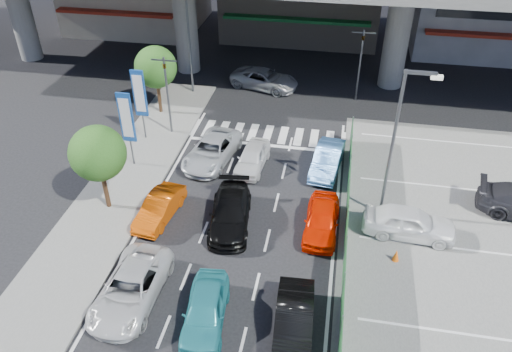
% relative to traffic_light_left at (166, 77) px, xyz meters
% --- Properties ---
extents(ground, '(120.00, 120.00, 0.00)m').
position_rel_traffic_light_left_xyz_m(ground, '(6.20, -12.00, -3.94)').
color(ground, black).
rests_on(ground, ground).
extents(parking_lot, '(12.00, 28.00, 0.06)m').
position_rel_traffic_light_left_xyz_m(parking_lot, '(17.20, -10.00, -3.91)').
color(parking_lot, '#5C5C5A').
rests_on(parking_lot, ground).
extents(sidewalk_left, '(4.00, 30.00, 0.12)m').
position_rel_traffic_light_left_xyz_m(sidewalk_left, '(-0.80, -8.00, -3.88)').
color(sidewalk_left, '#5C5C5A').
rests_on(sidewalk_left, ground).
extents(fence_run, '(0.16, 22.00, 1.80)m').
position_rel_traffic_light_left_xyz_m(fence_run, '(11.50, -11.00, -3.04)').
color(fence_run, '#1A4E24').
rests_on(fence_run, ground).
extents(traffic_light_left, '(1.60, 1.24, 5.20)m').
position_rel_traffic_light_left_xyz_m(traffic_light_left, '(0.00, 0.00, 0.00)').
color(traffic_light_left, '#595B60').
rests_on(traffic_light_left, ground).
extents(traffic_light_right, '(1.60, 1.24, 5.20)m').
position_rel_traffic_light_left_xyz_m(traffic_light_right, '(11.70, 7.00, 0.00)').
color(traffic_light_right, '#595B60').
rests_on(traffic_light_right, ground).
extents(street_lamp_right, '(1.65, 0.22, 8.00)m').
position_rel_traffic_light_left_xyz_m(street_lamp_right, '(13.37, -6.00, 0.83)').
color(street_lamp_right, '#595B60').
rests_on(street_lamp_right, ground).
extents(street_lamp_left, '(1.65, 0.22, 8.00)m').
position_rel_traffic_light_left_xyz_m(street_lamp_left, '(-0.13, 6.00, 0.83)').
color(street_lamp_left, '#595B60').
rests_on(street_lamp_left, ground).
extents(signboard_near, '(0.80, 0.14, 4.70)m').
position_rel_traffic_light_left_xyz_m(signboard_near, '(-1.00, -4.01, -0.87)').
color(signboard_near, '#595B60').
rests_on(signboard_near, ground).
extents(signboard_far, '(0.80, 0.14, 4.70)m').
position_rel_traffic_light_left_xyz_m(signboard_far, '(-1.40, -1.01, -0.87)').
color(signboard_far, '#595B60').
rests_on(signboard_far, ground).
extents(tree_near, '(2.80, 2.80, 4.80)m').
position_rel_traffic_light_left_xyz_m(tree_near, '(-0.80, -8.00, -0.55)').
color(tree_near, '#382314').
rests_on(tree_near, ground).
extents(tree_far, '(2.80, 2.80, 4.80)m').
position_rel_traffic_light_left_xyz_m(tree_far, '(-1.60, 2.50, -0.55)').
color(tree_far, '#382314').
rests_on(tree_far, ground).
extents(sedan_white_mid_left, '(2.42, 5.03, 1.38)m').
position_rel_traffic_light_left_xyz_m(sedan_white_mid_left, '(2.77, -13.65, -3.25)').
color(sedan_white_mid_left, silver).
rests_on(sedan_white_mid_left, ground).
extents(taxi_teal_mid, '(2.03, 4.19, 1.38)m').
position_rel_traffic_light_left_xyz_m(taxi_teal_mid, '(6.13, -14.19, -3.25)').
color(taxi_teal_mid, teal).
rests_on(taxi_teal_mid, ground).
extents(hatch_black_mid_right, '(1.70, 4.27, 1.38)m').
position_rel_traffic_light_left_xyz_m(hatch_black_mid_right, '(9.69, -14.12, -3.25)').
color(hatch_black_mid_right, black).
rests_on(hatch_black_mid_right, ground).
extents(taxi_orange_left, '(1.82, 3.94, 1.25)m').
position_rel_traffic_light_left_xyz_m(taxi_orange_left, '(2.13, -8.27, -3.31)').
color(taxi_orange_left, '#CD4905').
rests_on(taxi_orange_left, ground).
extents(sedan_black_mid, '(2.53, 4.96, 1.38)m').
position_rel_traffic_light_left_xyz_m(sedan_black_mid, '(5.77, -8.10, -3.25)').
color(sedan_black_mid, black).
rests_on(sedan_black_mid, ground).
extents(taxi_orange_right, '(1.70, 4.08, 1.38)m').
position_rel_traffic_light_left_xyz_m(taxi_orange_right, '(10.30, -7.79, -3.25)').
color(taxi_orange_right, '#EC2000').
rests_on(taxi_orange_right, ground).
extents(wagon_silver_front_left, '(3.02, 5.26, 1.38)m').
position_rel_traffic_light_left_xyz_m(wagon_silver_front_left, '(3.42, -2.67, -3.25)').
color(wagon_silver_front_left, '#B1B5BA').
rests_on(wagon_silver_front_left, ground).
extents(sedan_white_front_mid, '(1.82, 3.91, 1.30)m').
position_rel_traffic_light_left_xyz_m(sedan_white_front_mid, '(5.91, -2.91, -3.29)').
color(sedan_white_front_mid, silver).
rests_on(sedan_white_front_mid, ground).
extents(kei_truck_front_right, '(1.95, 4.33, 1.38)m').
position_rel_traffic_light_left_xyz_m(kei_truck_front_right, '(10.22, -2.40, -3.25)').
color(kei_truck_front_right, '#4B83C9').
rests_on(kei_truck_front_right, ground).
extents(crossing_wagon_silver, '(5.57, 3.63, 1.42)m').
position_rel_traffic_light_left_xyz_m(crossing_wagon_silver, '(4.82, 7.78, -3.22)').
color(crossing_wagon_silver, '#A2A5A9').
rests_on(crossing_wagon_silver, ground).
extents(parked_sedan_white, '(4.52, 2.02, 1.51)m').
position_rel_traffic_light_left_xyz_m(parked_sedan_white, '(14.48, -7.38, -3.12)').
color(parked_sedan_white, white).
rests_on(parked_sedan_white, parking_lot).
extents(traffic_cone, '(0.35, 0.35, 0.62)m').
position_rel_traffic_light_left_xyz_m(traffic_cone, '(13.85, -9.30, -3.56)').
color(traffic_cone, '#FA610D').
rests_on(traffic_cone, parking_lot).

